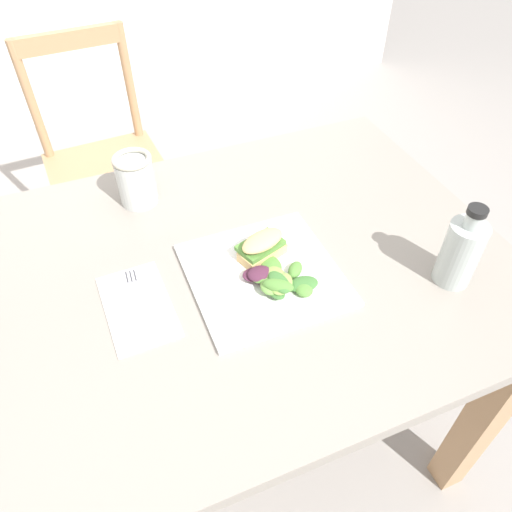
{
  "coord_description": "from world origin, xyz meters",
  "views": [
    {
      "loc": [
        -0.2,
        -0.67,
        1.45
      ],
      "look_at": [
        0.06,
        -0.02,
        0.76
      ],
      "focal_mm": 34.08,
      "sensor_mm": 36.0,
      "label": 1
    }
  ],
  "objects_px": {
    "fork_on_napkin": "(136,298)",
    "mason_jar_iced_tea": "(136,182)",
    "chair_wooden_far": "(105,163)",
    "plate_lunch": "(264,274)",
    "sandwich_half_front": "(262,246)",
    "bottle_cold_brew": "(459,255)",
    "dining_table": "(215,311)"
  },
  "relations": [
    {
      "from": "dining_table",
      "to": "sandwich_half_front",
      "type": "relative_size",
      "value": 11.44
    },
    {
      "from": "dining_table",
      "to": "bottle_cold_brew",
      "type": "bearing_deg",
      "value": -24.73
    },
    {
      "from": "chair_wooden_far",
      "to": "fork_on_napkin",
      "type": "bearing_deg",
      "value": -92.39
    },
    {
      "from": "chair_wooden_far",
      "to": "plate_lunch",
      "type": "xyz_separation_m",
      "value": [
        0.21,
        -0.99,
        0.3
      ]
    },
    {
      "from": "mason_jar_iced_tea",
      "to": "plate_lunch",
      "type": "bearing_deg",
      "value": -62.4
    },
    {
      "from": "bottle_cold_brew",
      "to": "plate_lunch",
      "type": "bearing_deg",
      "value": 156.85
    },
    {
      "from": "bottle_cold_brew",
      "to": "dining_table",
      "type": "bearing_deg",
      "value": 155.27
    },
    {
      "from": "chair_wooden_far",
      "to": "bottle_cold_brew",
      "type": "bearing_deg",
      "value": -64.04
    },
    {
      "from": "dining_table",
      "to": "sandwich_half_front",
      "type": "distance_m",
      "value": 0.2
    },
    {
      "from": "dining_table",
      "to": "sandwich_half_front",
      "type": "height_order",
      "value": "sandwich_half_front"
    },
    {
      "from": "dining_table",
      "to": "fork_on_napkin",
      "type": "height_order",
      "value": "fork_on_napkin"
    },
    {
      "from": "dining_table",
      "to": "bottle_cold_brew",
      "type": "height_order",
      "value": "bottle_cold_brew"
    },
    {
      "from": "chair_wooden_far",
      "to": "plate_lunch",
      "type": "bearing_deg",
      "value": -78.01
    },
    {
      "from": "chair_wooden_far",
      "to": "fork_on_napkin",
      "type": "xyz_separation_m",
      "value": [
        -0.04,
        -0.95,
        0.3
      ]
    },
    {
      "from": "plate_lunch",
      "to": "bottle_cold_brew",
      "type": "height_order",
      "value": "bottle_cold_brew"
    },
    {
      "from": "fork_on_napkin",
      "to": "mason_jar_iced_tea",
      "type": "xyz_separation_m",
      "value": [
        0.07,
        0.3,
        0.05
      ]
    },
    {
      "from": "sandwich_half_front",
      "to": "bottle_cold_brew",
      "type": "bearing_deg",
      "value": -30.26
    },
    {
      "from": "fork_on_napkin",
      "to": "mason_jar_iced_tea",
      "type": "relative_size",
      "value": 1.53
    },
    {
      "from": "dining_table",
      "to": "plate_lunch",
      "type": "height_order",
      "value": "plate_lunch"
    },
    {
      "from": "bottle_cold_brew",
      "to": "mason_jar_iced_tea",
      "type": "height_order",
      "value": "bottle_cold_brew"
    },
    {
      "from": "mason_jar_iced_tea",
      "to": "fork_on_napkin",
      "type": "bearing_deg",
      "value": -103.98
    },
    {
      "from": "sandwich_half_front",
      "to": "fork_on_napkin",
      "type": "height_order",
      "value": "sandwich_half_front"
    },
    {
      "from": "plate_lunch",
      "to": "mason_jar_iced_tea",
      "type": "height_order",
      "value": "mason_jar_iced_tea"
    },
    {
      "from": "plate_lunch",
      "to": "bottle_cold_brew",
      "type": "relative_size",
      "value": 1.61
    },
    {
      "from": "sandwich_half_front",
      "to": "mason_jar_iced_tea",
      "type": "xyz_separation_m",
      "value": [
        -0.19,
        0.29,
        0.02
      ]
    },
    {
      "from": "chair_wooden_far",
      "to": "bottle_cold_brew",
      "type": "relative_size",
      "value": 4.86
    },
    {
      "from": "plate_lunch",
      "to": "mason_jar_iced_tea",
      "type": "distance_m",
      "value": 0.38
    },
    {
      "from": "plate_lunch",
      "to": "sandwich_half_front",
      "type": "bearing_deg",
      "value": 71.34
    },
    {
      "from": "sandwich_half_front",
      "to": "fork_on_napkin",
      "type": "xyz_separation_m",
      "value": [
        -0.26,
        -0.01,
        -0.03
      ]
    },
    {
      "from": "chair_wooden_far",
      "to": "plate_lunch",
      "type": "distance_m",
      "value": 1.05
    },
    {
      "from": "plate_lunch",
      "to": "mason_jar_iced_tea",
      "type": "bearing_deg",
      "value": 117.6
    },
    {
      "from": "plate_lunch",
      "to": "bottle_cold_brew",
      "type": "bearing_deg",
      "value": -23.15
    }
  ]
}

